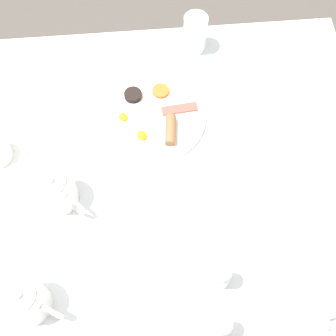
{
  "coord_description": "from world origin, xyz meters",
  "views": [
    {
      "loc": [
        0.56,
        -0.05,
        1.92
      ],
      "look_at": [
        0.0,
        0.0,
        0.78
      ],
      "focal_mm": 50.0,
      "sensor_mm": 36.0,
      "label": 1
    }
  ],
  "objects": [
    {
      "name": "ground_plane",
      "position": [
        0.0,
        0.0,
        0.0
      ],
      "size": [
        8.0,
        8.0,
        0.0
      ],
      "primitive_type": "plane",
      "color": "#4C4742"
    },
    {
      "name": "table",
      "position": [
        0.0,
        0.0,
        0.7
      ],
      "size": [
        1.02,
        1.16,
        0.76
      ],
      "color": "silver",
      "rests_on": "ground_plane"
    },
    {
      "name": "breakfast_plate",
      "position": [
        -0.18,
        -0.03,
        0.77
      ],
      "size": [
        0.32,
        0.32,
        0.04
      ],
      "color": "white",
      "rests_on": "table"
    },
    {
      "name": "creamer_jug",
      "position": [
        0.4,
        0.33,
        0.79
      ],
      "size": [
        0.08,
        0.06,
        0.05
      ],
      "color": "white",
      "rests_on": "table"
    },
    {
      "name": "salt_grinder",
      "position": [
        0.43,
        0.09,
        0.82
      ],
      "size": [
        0.04,
        0.04,
        0.12
      ],
      "color": "#BCBCC1",
      "rests_on": "table"
    },
    {
      "name": "teapot_near",
      "position": [
        0.06,
        -0.29,
        0.82
      ],
      "size": [
        0.14,
        0.15,
        0.13
      ],
      "rotation": [
        0.0,
        0.0,
        3.98
      ],
      "color": "white",
      "rests_on": "table"
    },
    {
      "name": "water_glass_tall",
      "position": [
        -0.43,
        0.12,
        0.83
      ],
      "size": [
        0.07,
        0.07,
        0.12
      ],
      "color": "white",
      "rests_on": "table"
    },
    {
      "name": "pepper_grinder",
      "position": [
        0.31,
        0.1,
        0.82
      ],
      "size": [
        0.04,
        0.04,
        0.12
      ],
      "color": "#BCBCC1",
      "rests_on": "table"
    },
    {
      "name": "teapot_far",
      "position": [
        0.33,
        -0.36,
        0.82
      ],
      "size": [
        0.1,
        0.18,
        0.13
      ],
      "rotation": [
        0.0,
        0.0,
        4.24
      ],
      "color": "white",
      "rests_on": "table"
    },
    {
      "name": "knife_by_plate",
      "position": [
        -0.32,
        -0.28,
        0.77
      ],
      "size": [
        0.15,
        0.14,
        0.0
      ],
      "rotation": [
        0.0,
        0.0,
        5.43
      ],
      "color": "silver",
      "rests_on": "table"
    },
    {
      "name": "fork_by_plate",
      "position": [
        -0.19,
        0.3,
        0.77
      ],
      "size": [
        0.17,
        0.06,
        0.0
      ],
      "rotation": [
        0.0,
        0.0,
        1.28
      ],
      "color": "silver",
      "rests_on": "table"
    }
  ]
}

